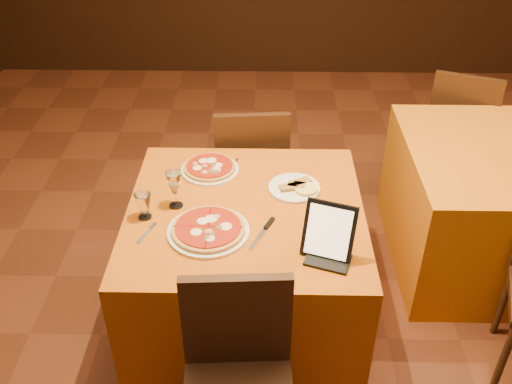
{
  "coord_description": "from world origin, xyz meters",
  "views": [
    {
      "loc": [
        -0.27,
        -2.01,
        2.33
      ],
      "look_at": [
        -0.31,
        0.09,
        0.86
      ],
      "focal_mm": 40.0,
      "sensor_mm": 36.0,
      "label": 1
    }
  ],
  "objects_px": {
    "wine_glass": "(175,189)",
    "water_glass": "(144,206)",
    "chair_side_far": "(460,128)",
    "tablet": "(329,231)",
    "chair_main_far": "(251,167)",
    "pizza_near": "(208,230)",
    "main_table": "(246,269)",
    "side_table": "(495,207)",
    "pizza_far": "(210,168)"
  },
  "relations": [
    {
      "from": "side_table",
      "to": "pizza_near",
      "type": "bearing_deg",
      "value": -154.99
    },
    {
      "from": "pizza_near",
      "to": "main_table",
      "type": "bearing_deg",
      "value": 48.94
    },
    {
      "from": "chair_main_far",
      "to": "wine_glass",
      "type": "bearing_deg",
      "value": 63.21
    },
    {
      "from": "wine_glass",
      "to": "water_glass",
      "type": "height_order",
      "value": "wine_glass"
    },
    {
      "from": "chair_main_far",
      "to": "pizza_near",
      "type": "height_order",
      "value": "chair_main_far"
    },
    {
      "from": "main_table",
      "to": "chair_main_far",
      "type": "height_order",
      "value": "chair_main_far"
    },
    {
      "from": "water_glass",
      "to": "tablet",
      "type": "relative_size",
      "value": 0.53
    },
    {
      "from": "pizza_near",
      "to": "water_glass",
      "type": "bearing_deg",
      "value": 160.66
    },
    {
      "from": "side_table",
      "to": "water_glass",
      "type": "xyz_separation_m",
      "value": [
        -1.87,
        -0.63,
        0.44
      ]
    },
    {
      "from": "chair_side_far",
      "to": "chair_main_far",
      "type": "bearing_deg",
      "value": 41.99
    },
    {
      "from": "chair_side_far",
      "to": "tablet",
      "type": "xyz_separation_m",
      "value": [
        -1.07,
        -1.67,
        0.41
      ]
    },
    {
      "from": "chair_side_far",
      "to": "wine_glass",
      "type": "distance_m",
      "value": 2.24
    },
    {
      "from": "side_table",
      "to": "water_glass",
      "type": "bearing_deg",
      "value": -161.38
    },
    {
      "from": "main_table",
      "to": "pizza_far",
      "type": "bearing_deg",
      "value": 120.93
    },
    {
      "from": "main_table",
      "to": "tablet",
      "type": "distance_m",
      "value": 0.68
    },
    {
      "from": "chair_side_far",
      "to": "pizza_far",
      "type": "xyz_separation_m",
      "value": [
        -1.61,
        -1.04,
        0.31
      ]
    },
    {
      "from": "pizza_far",
      "to": "tablet",
      "type": "xyz_separation_m",
      "value": [
        0.55,
        -0.63,
        0.1
      ]
    },
    {
      "from": "tablet",
      "to": "water_glass",
      "type": "bearing_deg",
      "value": -176.89
    },
    {
      "from": "pizza_far",
      "to": "wine_glass",
      "type": "relative_size",
      "value": 1.55
    },
    {
      "from": "side_table",
      "to": "chair_side_far",
      "type": "distance_m",
      "value": 0.81
    },
    {
      "from": "chair_side_far",
      "to": "water_glass",
      "type": "xyz_separation_m",
      "value": [
        -1.87,
        -1.44,
        0.36
      ]
    },
    {
      "from": "side_table",
      "to": "water_glass",
      "type": "height_order",
      "value": "water_glass"
    },
    {
      "from": "tablet",
      "to": "pizza_near",
      "type": "bearing_deg",
      "value": -174.91
    },
    {
      "from": "side_table",
      "to": "tablet",
      "type": "xyz_separation_m",
      "value": [
        -1.07,
        -0.86,
        0.49
      ]
    },
    {
      "from": "main_table",
      "to": "water_glass",
      "type": "xyz_separation_m",
      "value": [
        -0.45,
        -0.07,
        0.44
      ]
    },
    {
      "from": "pizza_far",
      "to": "tablet",
      "type": "bearing_deg",
      "value": -49.01
    },
    {
      "from": "water_glass",
      "to": "pizza_near",
      "type": "bearing_deg",
      "value": -19.34
    },
    {
      "from": "main_table",
      "to": "side_table",
      "type": "xyz_separation_m",
      "value": [
        1.42,
        0.56,
        0.0
      ]
    },
    {
      "from": "wine_glass",
      "to": "water_glass",
      "type": "bearing_deg",
      "value": -144.84
    },
    {
      "from": "main_table",
      "to": "wine_glass",
      "type": "height_order",
      "value": "wine_glass"
    },
    {
      "from": "main_table",
      "to": "chair_side_far",
      "type": "distance_m",
      "value": 1.97
    },
    {
      "from": "main_table",
      "to": "side_table",
      "type": "bearing_deg",
      "value": 21.4
    },
    {
      "from": "chair_main_far",
      "to": "pizza_far",
      "type": "relative_size",
      "value": 3.09
    },
    {
      "from": "pizza_far",
      "to": "chair_main_far",
      "type": "bearing_deg",
      "value": 69.31
    },
    {
      "from": "pizza_near",
      "to": "pizza_far",
      "type": "xyz_separation_m",
      "value": [
        -0.04,
        0.5,
        0.0
      ]
    },
    {
      "from": "main_table",
      "to": "water_glass",
      "type": "relative_size",
      "value": 8.46
    },
    {
      "from": "pizza_near",
      "to": "chair_main_far",
      "type": "bearing_deg",
      "value": 81.24
    },
    {
      "from": "main_table",
      "to": "wine_glass",
      "type": "bearing_deg",
      "value": 177.12
    },
    {
      "from": "chair_main_far",
      "to": "wine_glass",
      "type": "xyz_separation_m",
      "value": [
        -0.32,
        -0.82,
        0.39
      ]
    },
    {
      "from": "pizza_far",
      "to": "water_glass",
      "type": "xyz_separation_m",
      "value": [
        -0.26,
        -0.4,
        0.05
      ]
    },
    {
      "from": "chair_side_far",
      "to": "wine_glass",
      "type": "xyz_separation_m",
      "value": [
        -1.75,
        -1.34,
        0.39
      ]
    },
    {
      "from": "main_table",
      "to": "pizza_near",
      "type": "relative_size",
      "value": 3.04
    },
    {
      "from": "chair_main_far",
      "to": "tablet",
      "type": "bearing_deg",
      "value": 102.11
    },
    {
      "from": "main_table",
      "to": "tablet",
      "type": "height_order",
      "value": "tablet"
    },
    {
      "from": "chair_side_far",
      "to": "tablet",
      "type": "height_order",
      "value": "tablet"
    },
    {
      "from": "pizza_far",
      "to": "pizza_near",
      "type": "bearing_deg",
      "value": -85.78
    },
    {
      "from": "side_table",
      "to": "chair_main_far",
      "type": "distance_m",
      "value": 1.45
    },
    {
      "from": "chair_side_far",
      "to": "wine_glass",
      "type": "bearing_deg",
      "value": 59.19
    },
    {
      "from": "chair_main_far",
      "to": "water_glass",
      "type": "bearing_deg",
      "value": 58.33
    },
    {
      "from": "main_table",
      "to": "side_table",
      "type": "height_order",
      "value": "same"
    }
  ]
}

